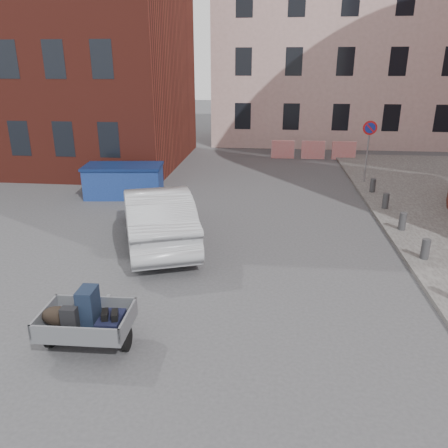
# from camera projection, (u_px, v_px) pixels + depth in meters

# --- Properties ---
(ground) EXTENTS (120.00, 120.00, 0.00)m
(ground) POSITION_uv_depth(u_px,v_px,m) (194.00, 272.00, 11.14)
(ground) COLOR #38383A
(ground) RESTS_ON ground
(building_brick) EXTENTS (12.00, 10.00, 14.00)m
(building_brick) POSITION_uv_depth(u_px,v_px,m) (58.00, 22.00, 21.82)
(building_brick) COLOR #591E16
(building_brick) RESTS_ON ground
(building_pink) EXTENTS (16.00, 8.00, 14.00)m
(building_pink) POSITION_uv_depth(u_px,v_px,m) (339.00, 33.00, 28.71)
(building_pink) COLOR tan
(building_pink) RESTS_ON ground
(no_parking_sign) EXTENTS (0.60, 0.09, 2.65)m
(no_parking_sign) POSITION_uv_depth(u_px,v_px,m) (369.00, 139.00, 18.71)
(no_parking_sign) COLOR gray
(no_parking_sign) RESTS_ON sidewalk
(bollards) EXTENTS (0.22, 9.02, 0.55)m
(bollards) POSITION_uv_depth(u_px,v_px,m) (403.00, 221.00, 13.57)
(bollards) COLOR #3A3A3D
(bollards) RESTS_ON sidewalk
(barriers) EXTENTS (4.70, 0.18, 1.00)m
(barriers) POSITION_uv_depth(u_px,v_px,m) (313.00, 150.00, 24.56)
(barriers) COLOR red
(barriers) RESTS_ON ground
(trailer) EXTENTS (1.63, 1.82, 1.20)m
(trailer) POSITION_uv_depth(u_px,v_px,m) (86.00, 319.00, 7.93)
(trailer) COLOR black
(trailer) RESTS_ON ground
(dumpster) EXTENTS (3.20, 1.91, 1.27)m
(dumpster) POSITION_uv_depth(u_px,v_px,m) (124.00, 181.00, 17.40)
(dumpster) COLOR navy
(dumpster) RESTS_ON ground
(silver_car) EXTENTS (3.46, 5.43, 1.69)m
(silver_car) POSITION_uv_depth(u_px,v_px,m) (157.00, 215.00, 12.73)
(silver_car) COLOR #A6A9AE
(silver_car) RESTS_ON ground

